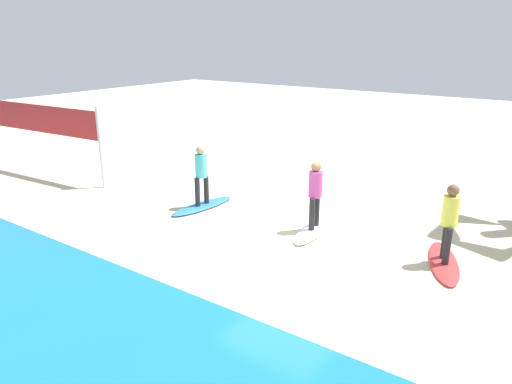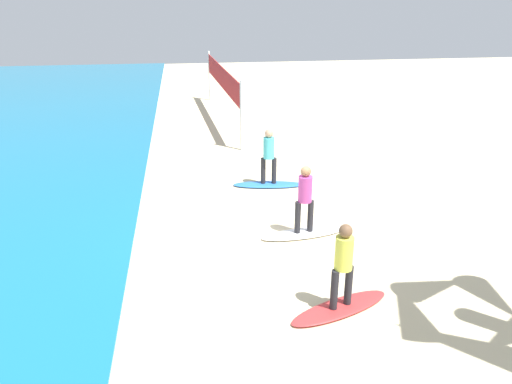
{
  "view_description": "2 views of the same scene",
  "coord_description": "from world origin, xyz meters",
  "px_view_note": "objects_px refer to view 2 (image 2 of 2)",
  "views": [
    {
      "loc": [
        -5.15,
        8.6,
        4.52
      ],
      "look_at": [
        0.92,
        -0.02,
        1.06
      ],
      "focal_mm": 33.74,
      "sensor_mm": 36.0,
      "label": 1
    },
    {
      "loc": [
        -10.62,
        1.67,
        5.47
      ],
      "look_at": [
        -0.21,
        0.17,
        1.22
      ],
      "focal_mm": 35.45,
      "sensor_mm": 36.0,
      "label": 2
    }
  ],
  "objects_px": {
    "surfer_red": "(343,260)",
    "surfboard_white": "(303,233)",
    "surfboard_blue": "(268,184)",
    "volleyball_net": "(222,80)",
    "surfboard_red": "(340,308)",
    "surfer_white": "(305,195)",
    "surfer_blue": "(269,153)"
  },
  "relations": [
    {
      "from": "surfer_red",
      "to": "surfboard_white",
      "type": "height_order",
      "value": "surfer_red"
    },
    {
      "from": "surfboard_blue",
      "to": "volleyball_net",
      "type": "height_order",
      "value": "volleyball_net"
    },
    {
      "from": "surfboard_red",
      "to": "surfer_red",
      "type": "xyz_separation_m",
      "value": [
        0.0,
        0.0,
        0.99
      ]
    },
    {
      "from": "surfer_white",
      "to": "volleyball_net",
      "type": "distance_m",
      "value": 11.56
    },
    {
      "from": "surfboard_white",
      "to": "volleyball_net",
      "type": "height_order",
      "value": "volleyball_net"
    },
    {
      "from": "surfer_red",
      "to": "surfer_white",
      "type": "distance_m",
      "value": 3.05
    },
    {
      "from": "surfer_white",
      "to": "surfer_blue",
      "type": "xyz_separation_m",
      "value": [
        3.29,
        0.29,
        0.0
      ]
    },
    {
      "from": "surfer_white",
      "to": "surfboard_blue",
      "type": "bearing_deg",
      "value": 5.12
    },
    {
      "from": "surfboard_red",
      "to": "surfer_blue",
      "type": "height_order",
      "value": "surfer_blue"
    },
    {
      "from": "surfboard_white",
      "to": "surfboard_blue",
      "type": "height_order",
      "value": "same"
    },
    {
      "from": "surfer_red",
      "to": "surfer_blue",
      "type": "distance_m",
      "value": 6.35
    },
    {
      "from": "surfboard_red",
      "to": "volleyball_net",
      "type": "xyz_separation_m",
      "value": [
        14.54,
        0.94,
        1.74
      ]
    },
    {
      "from": "surfboard_red",
      "to": "surfer_red",
      "type": "distance_m",
      "value": 0.99
    },
    {
      "from": "surfer_blue",
      "to": "surfboard_blue",
      "type": "bearing_deg",
      "value": -90.0
    },
    {
      "from": "surfer_red",
      "to": "surfboard_white",
      "type": "distance_m",
      "value": 3.21
    },
    {
      "from": "surfboard_red",
      "to": "surfer_white",
      "type": "xyz_separation_m",
      "value": [
        3.05,
        -0.03,
        0.99
      ]
    },
    {
      "from": "surfboard_white",
      "to": "surfboard_blue",
      "type": "distance_m",
      "value": 3.31
    },
    {
      "from": "surfer_blue",
      "to": "surfboard_white",
      "type": "bearing_deg",
      "value": -174.88
    },
    {
      "from": "surfer_white",
      "to": "surfboard_blue",
      "type": "distance_m",
      "value": 3.45
    },
    {
      "from": "surfboard_red",
      "to": "surfboard_white",
      "type": "bearing_deg",
      "value": -111.76
    },
    {
      "from": "surfboard_red",
      "to": "surfer_white",
      "type": "distance_m",
      "value": 3.21
    },
    {
      "from": "surfboard_white",
      "to": "surfboard_red",
      "type": "bearing_deg",
      "value": 81.44
    },
    {
      "from": "surfboard_blue",
      "to": "surfboard_red",
      "type": "bearing_deg",
      "value": 99.49
    },
    {
      "from": "surfer_red",
      "to": "volleyball_net",
      "type": "height_order",
      "value": "volleyball_net"
    },
    {
      "from": "surfboard_white",
      "to": "volleyball_net",
      "type": "bearing_deg",
      "value": -93.19
    },
    {
      "from": "surfer_red",
      "to": "surfboard_blue",
      "type": "xyz_separation_m",
      "value": [
        6.35,
        0.27,
        -0.99
      ]
    },
    {
      "from": "surfer_white",
      "to": "surfer_blue",
      "type": "height_order",
      "value": "same"
    },
    {
      "from": "surfboard_red",
      "to": "surfer_white",
      "type": "height_order",
      "value": "surfer_white"
    },
    {
      "from": "surfboard_blue",
      "to": "surfer_white",
      "type": "bearing_deg",
      "value": 102.21
    },
    {
      "from": "surfboard_red",
      "to": "surfer_white",
      "type": "bearing_deg",
      "value": -111.76
    },
    {
      "from": "surfer_blue",
      "to": "volleyball_net",
      "type": "distance_m",
      "value": 8.26
    },
    {
      "from": "surfboard_white",
      "to": "surfer_white",
      "type": "bearing_deg",
      "value": -0.0
    }
  ]
}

